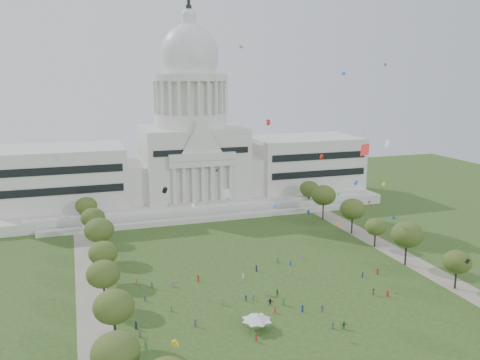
# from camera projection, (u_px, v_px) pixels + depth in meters

# --- Properties ---
(ground) EXTENTS (400.00, 400.00, 0.00)m
(ground) POSITION_uv_depth(u_px,v_px,m) (297.00, 310.00, 125.64)
(ground) COLOR #2F4B1E
(ground) RESTS_ON ground
(capitol) EXTENTS (160.00, 64.50, 91.30)m
(capitol) POSITION_uv_depth(u_px,v_px,m) (192.00, 154.00, 226.63)
(capitol) COLOR silver
(capitol) RESTS_ON ground
(path_left) EXTENTS (8.00, 160.00, 0.04)m
(path_left) POSITION_uv_depth(u_px,v_px,m) (91.00, 288.00, 138.75)
(path_left) COLOR gray
(path_left) RESTS_ON ground
(path_right) EXTENTS (8.00, 160.00, 0.04)m
(path_right) POSITION_uv_depth(u_px,v_px,m) (391.00, 250.00, 168.28)
(path_right) COLOR gray
(path_right) RESTS_ON ground
(row_tree_l_0) EXTENTS (8.85, 8.85, 12.59)m
(row_tree_l_0) POSITION_uv_depth(u_px,v_px,m) (116.00, 353.00, 89.75)
(row_tree_l_0) COLOR black
(row_tree_l_0) RESTS_ON ground
(row_tree_l_1) EXTENTS (8.86, 8.86, 12.59)m
(row_tree_l_1) POSITION_uv_depth(u_px,v_px,m) (114.00, 307.00, 107.50)
(row_tree_l_1) COLOR black
(row_tree_l_1) RESTS_ON ground
(row_tree_r_1) EXTENTS (7.58, 7.58, 10.78)m
(row_tree_r_1) POSITION_uv_depth(u_px,v_px,m) (457.00, 262.00, 136.66)
(row_tree_r_1) COLOR black
(row_tree_r_1) RESTS_ON ground
(row_tree_l_2) EXTENTS (8.42, 8.42, 11.97)m
(row_tree_l_2) POSITION_uv_depth(u_px,v_px,m) (103.00, 274.00, 126.13)
(row_tree_l_2) COLOR black
(row_tree_l_2) RESTS_ON ground
(row_tree_r_2) EXTENTS (9.55, 9.55, 13.58)m
(row_tree_r_2) POSITION_uv_depth(u_px,v_px,m) (407.00, 235.00, 153.45)
(row_tree_r_2) COLOR black
(row_tree_r_2) RESTS_ON ground
(row_tree_l_3) EXTENTS (8.12, 8.12, 11.55)m
(row_tree_l_3) POSITION_uv_depth(u_px,v_px,m) (103.00, 253.00, 141.92)
(row_tree_l_3) COLOR black
(row_tree_l_3) RESTS_ON ground
(row_tree_r_3) EXTENTS (7.01, 7.01, 9.98)m
(row_tree_r_3) POSITION_uv_depth(u_px,v_px,m) (376.00, 227.00, 169.89)
(row_tree_r_3) COLOR black
(row_tree_r_3) RESTS_ON ground
(row_tree_l_4) EXTENTS (9.29, 9.29, 13.21)m
(row_tree_l_4) POSITION_uv_depth(u_px,v_px,m) (99.00, 230.00, 158.87)
(row_tree_l_4) COLOR black
(row_tree_l_4) RESTS_ON ground
(row_tree_r_4) EXTENTS (9.19, 9.19, 13.06)m
(row_tree_r_4) POSITION_uv_depth(u_px,v_px,m) (353.00, 209.00, 184.01)
(row_tree_r_4) COLOR black
(row_tree_r_4) RESTS_ON ground
(row_tree_l_5) EXTENTS (8.33, 8.33, 11.85)m
(row_tree_l_5) POSITION_uv_depth(u_px,v_px,m) (93.00, 218.00, 176.00)
(row_tree_l_5) COLOR black
(row_tree_l_5) RESTS_ON ground
(row_tree_r_5) EXTENTS (9.82, 9.82, 13.96)m
(row_tree_r_5) POSITION_uv_depth(u_px,v_px,m) (324.00, 195.00, 202.21)
(row_tree_r_5) COLOR black
(row_tree_r_5) RESTS_ON ground
(row_tree_l_6) EXTENTS (8.19, 8.19, 11.64)m
(row_tree_l_6) POSITION_uv_depth(u_px,v_px,m) (86.00, 206.00, 192.36)
(row_tree_l_6) COLOR black
(row_tree_l_6) RESTS_ON ground
(row_tree_r_6) EXTENTS (8.42, 8.42, 11.97)m
(row_tree_r_6) POSITION_uv_depth(u_px,v_px,m) (309.00, 189.00, 219.93)
(row_tree_r_6) COLOR black
(row_tree_r_6) RESTS_ON ground
(event_tent) EXTENTS (7.65, 7.65, 4.02)m
(event_tent) POSITION_uv_depth(u_px,v_px,m) (257.00, 316.00, 115.67)
(event_tent) COLOR #4C4C4C
(event_tent) RESTS_ON ground
(person_0) EXTENTS (1.03, 0.96, 1.77)m
(person_0) POSITION_uv_depth(u_px,v_px,m) (378.00, 271.00, 147.93)
(person_0) COLOR #B21E1E
(person_0) RESTS_ON ground
(person_2) EXTENTS (0.96, 0.86, 1.68)m
(person_2) POSITION_uv_depth(u_px,v_px,m) (363.00, 275.00, 145.53)
(person_2) COLOR navy
(person_2) RESTS_ON ground
(person_3) EXTENTS (1.18, 1.39, 1.91)m
(person_3) POSITION_uv_depth(u_px,v_px,m) (322.00, 308.00, 124.46)
(person_3) COLOR #4C4C51
(person_3) RESTS_ON ground
(person_4) EXTENTS (0.96, 1.30, 1.99)m
(person_4) POSITION_uv_depth(u_px,v_px,m) (277.00, 293.00, 133.34)
(person_4) COLOR #33723F
(person_4) RESTS_ON ground
(person_5) EXTENTS (1.78, 1.45, 1.81)m
(person_5) POSITION_uv_depth(u_px,v_px,m) (270.00, 302.00, 128.08)
(person_5) COLOR #26262B
(person_5) RESTS_ON ground
(person_6) EXTENTS (0.50, 0.77, 1.56)m
(person_6) POSITION_uv_depth(u_px,v_px,m) (333.00, 325.00, 116.33)
(person_6) COLOR #4C4C51
(person_6) RESTS_ON ground
(person_7) EXTENTS (0.78, 0.72, 1.72)m
(person_7) POSITION_uv_depth(u_px,v_px,m) (256.00, 338.00, 110.59)
(person_7) COLOR #B21E1E
(person_7) RESTS_ON ground
(person_8) EXTENTS (0.89, 0.61, 1.71)m
(person_8) POSITION_uv_depth(u_px,v_px,m) (246.00, 298.00, 130.34)
(person_8) COLOR navy
(person_8) RESTS_ON ground
(person_9) EXTENTS (1.03, 1.36, 1.87)m
(person_9) POSITION_uv_depth(u_px,v_px,m) (373.00, 292.00, 133.90)
(person_9) COLOR #26262B
(person_9) RESTS_ON ground
(person_10) EXTENTS (0.84, 1.09, 1.65)m
(person_10) POSITION_uv_depth(u_px,v_px,m) (301.00, 277.00, 144.04)
(person_10) COLOR silver
(person_10) RESTS_ON ground
(person_11) EXTENTS (1.88, 1.05, 1.92)m
(person_11) POSITION_uv_depth(u_px,v_px,m) (344.00, 325.00, 116.09)
(person_11) COLOR #33723F
(person_11) RESTS_ON ground
(distant_crowd) EXTENTS (65.22, 38.58, 1.94)m
(distant_crowd) POSITION_uv_depth(u_px,v_px,m) (227.00, 292.00, 134.17)
(distant_crowd) COLOR #4C4C51
(distant_crowd) RESTS_ON ground
(kite_swarm) EXTENTS (94.53, 102.86, 61.11)m
(kite_swarm) POSITION_uv_depth(u_px,v_px,m) (291.00, 191.00, 129.91)
(kite_swarm) COLOR white
(kite_swarm) RESTS_ON ground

